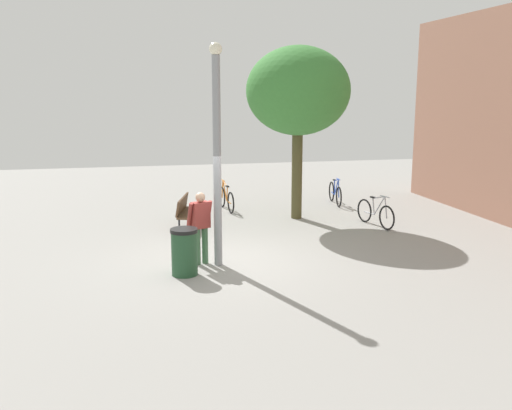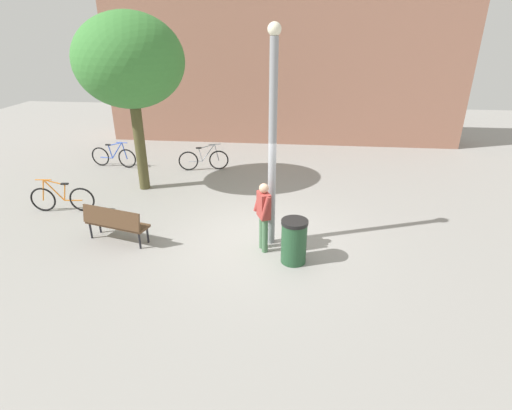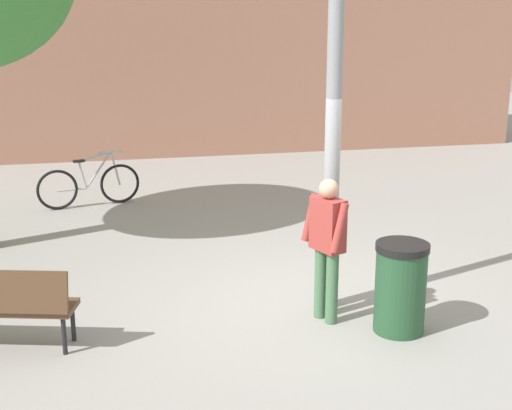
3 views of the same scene
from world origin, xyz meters
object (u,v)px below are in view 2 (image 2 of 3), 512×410
(person_by_lamppost, at_px, (263,213))
(bicycle_blue, at_px, (114,157))
(bicycle_silver, at_px, (204,160))
(plaza_tree, at_px, (130,62))
(park_bench, at_px, (115,222))
(trash_bin, at_px, (294,241))
(lamppost, at_px, (273,136))
(bicycle_orange, at_px, (62,199))

(person_by_lamppost, distance_m, bicycle_blue, 8.19)
(bicycle_silver, height_order, bicycle_blue, same)
(plaza_tree, height_order, bicycle_blue, plaza_tree)
(park_bench, height_order, trash_bin, trash_bin)
(bicycle_silver, bearing_deg, lamppost, -61.15)
(bicycle_silver, relative_size, bicycle_blue, 0.99)
(bicycle_silver, xyz_separation_m, bicycle_orange, (-3.19, -3.92, 0.00))
(bicycle_orange, bearing_deg, lamppost, -11.08)
(lamppost, relative_size, bicycle_orange, 2.73)
(bicycle_blue, relative_size, bicycle_orange, 1.00)
(person_by_lamppost, relative_size, bicycle_silver, 0.94)
(bicycle_silver, xyz_separation_m, trash_bin, (3.37, -5.91, 0.13))
(bicycle_orange, bearing_deg, bicycle_blue, 93.29)
(bicycle_silver, distance_m, bicycle_orange, 5.05)
(person_by_lamppost, height_order, plaza_tree, plaza_tree)
(person_by_lamppost, distance_m, bicycle_orange, 6.07)
(bicycle_silver, bearing_deg, park_bench, -99.60)
(lamppost, distance_m, person_by_lamppost, 1.72)
(bicycle_orange, distance_m, trash_bin, 6.85)
(plaza_tree, bearing_deg, park_bench, -80.30)
(trash_bin, bearing_deg, bicycle_silver, 119.67)
(bicycle_orange, bearing_deg, park_bench, -34.43)
(lamppost, xyz_separation_m, bicycle_silver, (-2.81, 5.09, -2.25))
(lamppost, xyz_separation_m, plaza_tree, (-4.33, 3.12, 1.25))
(park_bench, bearing_deg, lamppost, 5.76)
(lamppost, bearing_deg, bicycle_blue, 140.68)
(plaza_tree, distance_m, bicycle_orange, 4.34)
(park_bench, bearing_deg, bicycle_silver, 80.40)
(person_by_lamppost, bearing_deg, trash_bin, -31.90)
(bicycle_silver, distance_m, trash_bin, 6.81)
(park_bench, height_order, bicycle_blue, bicycle_blue)
(person_by_lamppost, xyz_separation_m, trash_bin, (0.71, -0.45, -0.45))
(person_by_lamppost, bearing_deg, bicycle_silver, 115.89)
(plaza_tree, relative_size, bicycle_orange, 2.91)
(bicycle_silver, distance_m, bicycle_blue, 3.41)
(person_by_lamppost, bearing_deg, bicycle_orange, 165.17)
(park_bench, distance_m, trash_bin, 4.32)
(park_bench, distance_m, bicycle_silver, 5.55)
(lamppost, height_order, plaza_tree, plaza_tree)
(lamppost, relative_size, plaza_tree, 0.94)
(lamppost, height_order, bicycle_blue, lamppost)
(plaza_tree, bearing_deg, bicycle_orange, -130.46)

